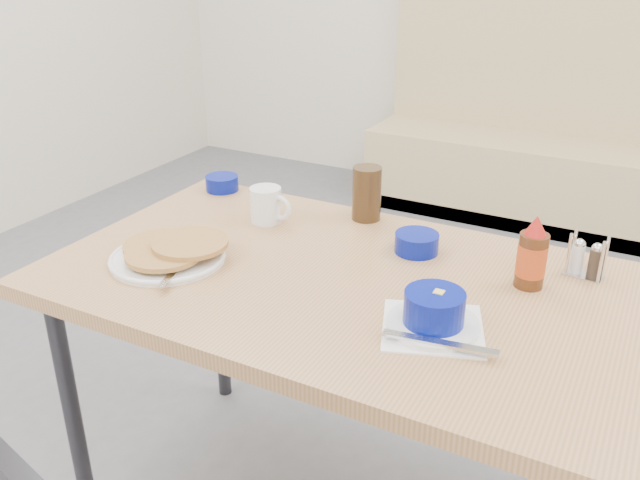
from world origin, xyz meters
The scene contains 10 objects.
booth_bench centered at (0.00, 2.78, 0.35)m, with size 1.90×0.56×1.22m.
dining_table centered at (0.00, 0.25, 0.70)m, with size 1.40×0.80×0.76m.
pancake_plate centered at (-0.42, 0.13, 0.78)m, with size 0.28×0.28×0.05m.
coffee_mug centered at (-0.34, 0.44, 0.81)m, with size 0.13×0.09×0.10m.
grits_setting centered at (0.25, 0.13, 0.80)m, with size 0.28×0.26×0.08m.
creamer_bowl centered at (-0.59, 0.59, 0.78)m, with size 0.10×0.10×0.05m.
butter_bowl centered at (0.09, 0.45, 0.78)m, with size 0.11×0.11×0.05m.
amber_tumbler centered at (-0.11, 0.59, 0.83)m, with size 0.08×0.08×0.15m, color #382511.
condiment_caddy centered at (0.48, 0.51, 0.80)m, with size 0.09×0.06×0.10m.
syrup_bottle centered at (0.38, 0.40, 0.83)m, with size 0.07×0.07×0.17m.
Camera 1 is at (0.60, -1.00, 1.49)m, focal length 38.00 mm.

